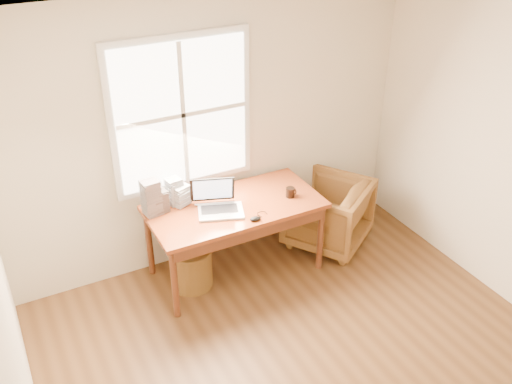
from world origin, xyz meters
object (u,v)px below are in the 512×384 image
Objects in this scene: laptop at (220,199)px; cd_stack_a at (174,191)px; wicker_stool at (191,267)px; coffee_mug at (290,192)px; armchair at (328,213)px; desk at (235,207)px.

laptop is 1.53× the size of cd_stack_a.
coffee_mug is (0.99, -0.11, 0.60)m from wicker_stool.
armchair is 1.93× the size of laptop.
wicker_stool is 1.16m from coffee_mug.
cd_stack_a reaches higher than coffee_mug.
coffee_mug is 0.36× the size of cd_stack_a.
armchair is 1.95× the size of wicker_stool.
cd_stack_a is (-0.01, 0.27, 0.68)m from wicker_stool.
cd_stack_a is at bearing 149.95° from desk.
desk is at bearing -170.62° from coffee_mug.
desk is 0.24m from laptop.
cd_stack_a is (-0.47, 0.27, 0.15)m from desk.
wicker_stool is 0.76m from laptop.
armchair is 1.64m from cd_stack_a.
wicker_stool is (-1.52, -0.00, -0.15)m from armchair.
laptop is at bearing -30.37° from armchair.
desk is 4.04× the size of wicker_stool.
armchair reaches higher than wicker_stool.
laptop is at bearing -158.56° from desk.
desk is 1.12m from armchair.
coffee_mug is at bearing -11.70° from desk.
desk is 0.57m from cd_stack_a.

